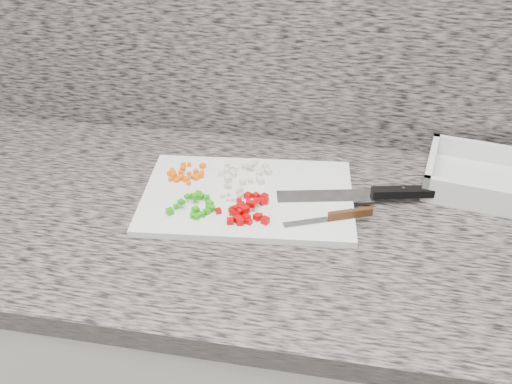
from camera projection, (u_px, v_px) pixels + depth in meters
cabinet at (288, 380)px, 1.32m from camera, size 3.92×0.62×0.86m
countertop at (296, 226)px, 1.07m from camera, size 3.96×0.64×0.04m
backsplash at (321, 9)px, 1.14m from camera, size 3.92×0.02×0.60m
cutting_board at (248, 197)px, 1.11m from camera, size 0.43×0.31×0.01m
carrot_pile at (187, 174)px, 1.15m from camera, size 0.08×0.08×0.02m
onion_pile at (246, 171)px, 1.16m from camera, size 0.11×0.09×0.02m
green_pepper_pile at (196, 205)px, 1.06m from camera, size 0.09×0.08×0.02m
red_pepper_pile at (247, 211)px, 1.04m from camera, size 0.11×0.10×0.02m
garlic_pile at (234, 193)px, 1.10m from camera, size 0.05×0.05×0.01m
chef_knife at (376, 194)px, 1.09m from camera, size 0.30×0.10×0.02m
paring_knife at (339, 216)px, 1.03m from camera, size 0.16×0.08×0.02m
tray at (494, 181)px, 1.13m from camera, size 0.29×0.23×0.05m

